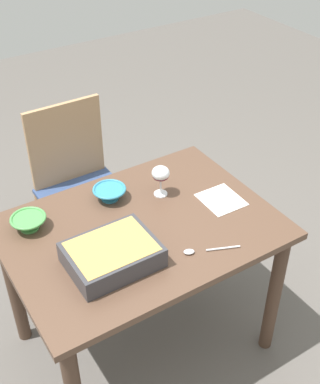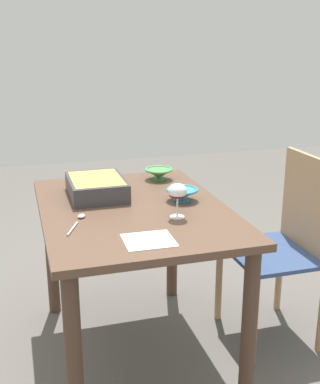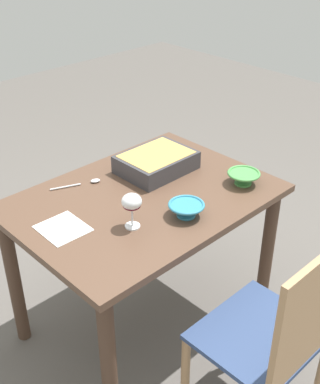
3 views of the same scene
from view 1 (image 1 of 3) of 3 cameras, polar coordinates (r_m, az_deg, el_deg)
The scene contains 9 objects.
ground_plane at distance 2.70m, azimuth -1.79°, elevation -16.14°, with size 8.00×8.00×0.00m, color #5B5651.
dining_table at distance 2.23m, azimuth -2.09°, elevation -6.21°, with size 1.13×0.82×0.75m.
chair at distance 2.86m, azimuth -9.26°, elevation 1.35°, with size 0.45×0.40×0.94m.
wine_glass at distance 2.26m, azimuth 0.08°, elevation 1.95°, with size 0.08×0.08×0.15m.
casserole_dish at distance 1.96m, azimuth -5.38°, elevation -6.90°, with size 0.34×0.26×0.09m.
mixing_bowl at distance 2.18m, azimuth -14.47°, elevation -3.25°, with size 0.15×0.15×0.06m.
small_bowl at distance 2.28m, azimuth -5.66°, elevation -0.07°, with size 0.15×0.15×0.06m.
serving_spoon at distance 2.03m, azimuth 4.52°, elevation -6.55°, with size 0.22×0.11×0.01m.
napkin at distance 2.30m, azimuth 6.86°, elevation -0.85°, with size 0.17×0.19×0.00m, color white.
Camera 1 is at (0.81, 1.42, 2.14)m, focal length 47.69 mm.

